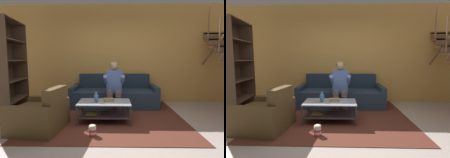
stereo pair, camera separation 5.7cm
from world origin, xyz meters
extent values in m
plane|color=#B9ABA5|center=(0.00, 0.00, 0.00)|extent=(16.80, 16.80, 0.00)
cube|color=gold|center=(0.00, 2.46, 1.45)|extent=(8.40, 0.12, 2.90)
cube|color=#946747|center=(3.22, 2.47, 2.04)|extent=(1.06, 0.28, 0.04)
cube|color=brown|center=(3.22, 2.34, 1.96)|extent=(1.06, 0.02, 0.21)
cylinder|color=#946747|center=(2.73, 1.63, 1.89)|extent=(0.04, 0.04, 0.90)
cylinder|color=#946747|center=(2.73, 2.19, 2.31)|extent=(0.04, 0.04, 0.90)
cube|color=#243245|center=(0.08, 1.86, 0.23)|extent=(2.05, 0.97, 0.45)
cube|color=#1E2B3A|center=(0.08, 2.26, 0.66)|extent=(2.05, 0.18, 0.41)
cube|color=#243245|center=(-1.01, 1.86, 0.29)|extent=(0.13, 0.97, 0.57)
cube|color=#243245|center=(1.17, 1.86, 0.29)|extent=(0.13, 0.97, 0.57)
cylinder|color=#584C4F|center=(-0.02, 1.06, 0.23)|extent=(0.14, 0.14, 0.45)
cylinder|color=#584C4F|center=(0.18, 1.06, 0.23)|extent=(0.14, 0.14, 0.45)
cylinder|color=#584C4F|center=(-0.02, 1.24, 0.50)|extent=(0.14, 0.42, 0.14)
cylinder|color=#584C4F|center=(0.18, 1.24, 0.50)|extent=(0.14, 0.42, 0.14)
cube|color=#5471B2|center=(0.08, 1.45, 0.74)|extent=(0.38, 0.22, 0.57)
cylinder|color=#5471B2|center=(-0.13, 1.27, 0.80)|extent=(0.09, 0.49, 0.31)
cylinder|color=#5471B2|center=(0.28, 1.27, 0.80)|extent=(0.09, 0.49, 0.31)
sphere|color=tan|center=(0.08, 1.45, 1.13)|extent=(0.21, 0.21, 0.21)
ellipsoid|color=black|center=(0.08, 1.47, 1.16)|extent=(0.21, 0.21, 0.13)
cube|color=#B0B4C1|center=(-0.12, 0.64, 0.41)|extent=(1.07, 0.62, 0.02)
cube|color=#3E313B|center=(-0.12, 0.64, 0.15)|extent=(0.98, 0.57, 0.02)
cylinder|color=#2A3839|center=(-0.64, 0.34, 0.21)|extent=(0.03, 0.03, 0.42)
cylinder|color=#2A3839|center=(0.40, 0.34, 0.21)|extent=(0.03, 0.03, 0.42)
cylinder|color=#2A3839|center=(-0.64, 0.94, 0.21)|extent=(0.03, 0.03, 0.42)
cylinder|color=#2A3839|center=(0.40, 0.94, 0.21)|extent=(0.03, 0.03, 0.42)
cube|color=#B0AB3D|center=(-0.39, 0.60, 0.17)|extent=(0.23, 0.17, 0.03)
cube|color=#222C30|center=(-0.12, 0.71, 0.17)|extent=(0.16, 0.14, 0.02)
cube|color=#582A1E|center=(-0.02, 1.15, 0.01)|extent=(3.19, 3.22, 0.01)
cube|color=#775950|center=(-0.02, 1.15, 0.01)|extent=(1.76, 1.77, 0.00)
ellipsoid|color=#39628C|center=(-0.28, 0.60, 0.51)|extent=(0.10, 0.10, 0.19)
cylinder|color=#39628C|center=(-0.28, 0.60, 0.61)|extent=(0.04, 0.04, 0.04)
cube|color=#9E7048|center=(-0.03, 0.67, 0.43)|extent=(0.24, 0.20, 0.02)
cube|color=#7997AC|center=(-0.03, 0.67, 0.45)|extent=(0.17, 0.13, 0.02)
cube|color=#A07B4C|center=(-0.03, 0.68, 0.47)|extent=(0.22, 0.16, 0.02)
cube|color=#483424|center=(-2.22, 1.32, 1.06)|extent=(0.36, 0.07, 2.11)
cube|color=#483424|center=(-2.31, 0.78, 1.06)|extent=(0.17, 1.06, 2.11)
cube|color=#483424|center=(-2.15, 0.80, 0.01)|extent=(0.50, 1.07, 0.02)
cube|color=#483424|center=(-2.15, 0.80, 0.42)|extent=(0.50, 1.07, 0.02)
cube|color=#483424|center=(-2.15, 0.80, 0.84)|extent=(0.50, 1.07, 0.02)
cube|color=#483424|center=(-2.15, 0.80, 1.27)|extent=(0.50, 1.07, 0.02)
cube|color=#483424|center=(-2.15, 0.80, 1.69)|extent=(0.50, 1.07, 0.02)
cube|color=#483424|center=(-2.15, 0.80, 2.10)|extent=(0.50, 1.07, 0.02)
cube|color=gold|center=(-2.06, 0.33, 0.18)|extent=(0.29, 0.09, 0.32)
cube|color=green|center=(-2.05, 0.38, 0.17)|extent=(0.25, 0.07, 0.30)
cube|color=silver|center=(-2.06, 0.43, 0.18)|extent=(0.26, 0.08, 0.32)
cube|color=#1F2130|center=(-2.09, 0.48, 0.19)|extent=(0.31, 0.09, 0.33)
cube|color=#379247|center=(-2.10, 0.53, 0.17)|extent=(0.30, 0.09, 0.30)
cube|color=#235CAB|center=(-2.09, 0.59, 0.18)|extent=(0.28, 0.07, 0.31)
cube|color=#4F3B20|center=(-1.29, 0.17, 0.22)|extent=(0.92, 0.75, 0.44)
cube|color=#4F3B20|center=(-0.96, 0.13, 0.62)|extent=(0.24, 0.67, 0.36)
cube|color=#4F3B20|center=(-1.24, 0.55, 0.27)|extent=(0.85, 0.22, 0.54)
cube|color=#4F3B20|center=(-1.34, -0.20, 0.27)|extent=(0.85, 0.22, 0.54)
cylinder|color=red|center=(-0.28, -0.08, 0.02)|extent=(0.13, 0.13, 0.04)
cylinder|color=white|center=(-0.28, -0.08, 0.06)|extent=(0.13, 0.13, 0.04)
cylinder|color=red|center=(-0.28, -0.08, 0.10)|extent=(0.13, 0.13, 0.04)
cylinder|color=white|center=(-0.28, -0.08, 0.14)|extent=(0.13, 0.13, 0.04)
ellipsoid|color=beige|center=(-0.28, -0.08, 0.18)|extent=(0.12, 0.12, 0.04)
camera|label=1|loc=(0.10, -2.90, 1.29)|focal=28.00mm
camera|label=2|loc=(0.16, -2.90, 1.29)|focal=28.00mm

